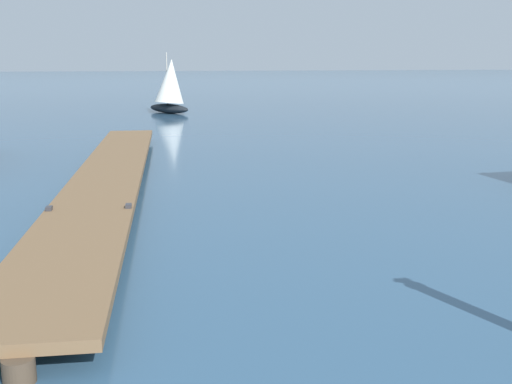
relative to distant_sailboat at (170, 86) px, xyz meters
The scene contains 2 objects.
floating_dock 24.59m from the distant_sailboat, 98.41° to the right, with size 3.37×21.07×0.53m.
distant_sailboat is the anchor object (origin of this frame).
Camera 1 is at (-3.69, -0.14, 3.47)m, focal length 43.04 mm.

